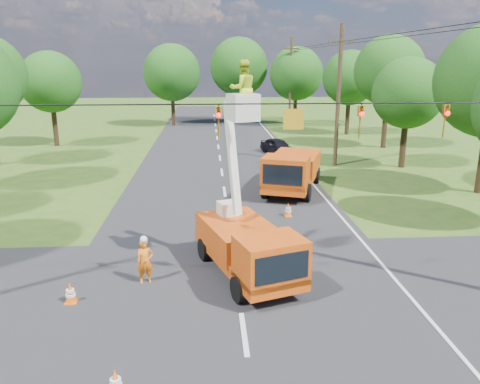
{
  "coord_description": "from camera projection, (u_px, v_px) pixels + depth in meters",
  "views": [
    {
      "loc": [
        -0.92,
        -11.64,
        7.5
      ],
      "look_at": [
        0.28,
        5.76,
        2.6
      ],
      "focal_mm": 35.0,
      "sensor_mm": 36.0,
      "label": 1
    }
  ],
  "objects": [
    {
      "name": "ground",
      "position": [
        222.0,
        173.0,
        32.47
      ],
      "size": [
        140.0,
        140.0,
        0.0
      ],
      "primitive_type": "plane",
      "color": "#2B5319",
      "rests_on": "ground"
    },
    {
      "name": "road_main",
      "position": [
        222.0,
        173.0,
        32.47
      ],
      "size": [
        12.0,
        100.0,
        0.06
      ],
      "primitive_type": "cube",
      "color": "black",
      "rests_on": "ground"
    },
    {
      "name": "road_cross",
      "position": [
        239.0,
        300.0,
        15.18
      ],
      "size": [
        56.0,
        10.0,
        0.07
      ],
      "primitive_type": "cube",
      "color": "black",
      "rests_on": "ground"
    },
    {
      "name": "edge_line",
      "position": [
        301.0,
        172.0,
        32.84
      ],
      "size": [
        0.12,
        90.0,
        0.02
      ],
      "primitive_type": "cube",
      "color": "silver",
      "rests_on": "ground"
    },
    {
      "name": "bucket_truck",
      "position": [
        247.0,
        233.0,
        16.48
      ],
      "size": [
        3.74,
        6.03,
        7.55
      ],
      "rotation": [
        0.0,
        0.0,
        0.32
      ],
      "color": "red",
      "rests_on": "ground"
    },
    {
      "name": "second_truck",
      "position": [
        292.0,
        170.0,
        27.51
      ],
      "size": [
        4.56,
        7.11,
        2.5
      ],
      "rotation": [
        0.0,
        0.0,
        -0.34
      ],
      "color": "red",
      "rests_on": "ground"
    },
    {
      "name": "ground_worker",
      "position": [
        145.0,
        262.0,
        16.17
      ],
      "size": [
        0.67,
        0.55,
        1.6
      ],
      "primitive_type": "imported",
      "rotation": [
        0.0,
        0.0,
        0.32
      ],
      "color": "orange",
      "rests_on": "ground"
    },
    {
      "name": "distant_car",
      "position": [
        278.0,
        146.0,
        38.81
      ],
      "size": [
        2.93,
        4.15,
        1.31
      ],
      "primitive_type": "imported",
      "rotation": [
        0.0,
        0.0,
        0.4
      ],
      "color": "black",
      "rests_on": "ground"
    },
    {
      "name": "traffic_cone_0",
      "position": [
        116.0,
        383.0,
        10.73
      ],
      "size": [
        0.38,
        0.38,
        0.71
      ],
      "color": "#FB630D",
      "rests_on": "ground"
    },
    {
      "name": "traffic_cone_2",
      "position": [
        248.0,
        227.0,
        20.85
      ],
      "size": [
        0.38,
        0.38,
        0.71
      ],
      "color": "#FB630D",
      "rests_on": "ground"
    },
    {
      "name": "traffic_cone_3",
      "position": [
        288.0,
        210.0,
        23.26
      ],
      "size": [
        0.38,
        0.38,
        0.71
      ],
      "color": "#FB630D",
      "rests_on": "ground"
    },
    {
      "name": "traffic_cone_4",
      "position": [
        70.0,
        293.0,
        14.92
      ],
      "size": [
        0.38,
        0.38,
        0.71
      ],
      "color": "#FB630D",
      "rests_on": "ground"
    },
    {
      "name": "traffic_cone_7",
      "position": [
        302.0,
        178.0,
        29.69
      ],
      "size": [
        0.38,
        0.38,
        0.71
      ],
      "color": "#FB630D",
      "rests_on": "ground"
    },
    {
      "name": "pole_right_mid",
      "position": [
        338.0,
        95.0,
        33.58
      ],
      "size": [
        1.8,
        0.3,
        10.0
      ],
      "color": "#4C3823",
      "rests_on": "ground"
    },
    {
      "name": "pole_right_far",
      "position": [
        290.0,
        83.0,
        52.79
      ],
      "size": [
        1.8,
        0.3,
        10.0
      ],
      "color": "#4C3823",
      "rests_on": "ground"
    },
    {
      "name": "signal_span",
      "position": [
        315.0,
        118.0,
        13.74
      ],
      "size": [
        18.0,
        0.29,
        1.07
      ],
      "color": "black",
      "rests_on": "ground"
    },
    {
      "name": "tree_left_f",
      "position": [
        50.0,
        82.0,
        41.48
      ],
      "size": [
        5.4,
        5.4,
        8.4
      ],
      "color": "#382616",
      "rests_on": "ground"
    },
    {
      "name": "tree_right_c",
      "position": [
        408.0,
        93.0,
        32.87
      ],
      "size": [
        5.0,
        5.0,
        7.83
      ],
      "color": "#382616",
      "rests_on": "ground"
    },
    {
      "name": "tree_right_d",
      "position": [
        389.0,
        71.0,
        40.29
      ],
      "size": [
        6.0,
        6.0,
        9.7
      ],
      "color": "#382616",
      "rests_on": "ground"
    },
    {
      "name": "tree_right_e",
      "position": [
        350.0,
        78.0,
        48.14
      ],
      "size": [
        5.6,
        5.6,
        8.63
      ],
      "color": "#382616",
      "rests_on": "ground"
    },
    {
      "name": "tree_far_a",
      "position": [
        172.0,
        73.0,
        54.48
      ],
      "size": [
        6.6,
        6.6,
        9.5
      ],
      "color": "#382616",
      "rests_on": "ground"
    },
    {
      "name": "tree_far_b",
      "position": [
        239.0,
        67.0,
        56.76
      ],
      "size": [
        7.0,
        7.0,
        10.32
      ],
      "color": "#382616",
      "rests_on": "ground"
    },
    {
      "name": "tree_far_c",
      "position": [
        296.0,
        74.0,
        54.52
      ],
      "size": [
        6.2,
        6.2,
        9.18
      ],
      "color": "#382616",
      "rests_on": "ground"
    }
  ]
}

